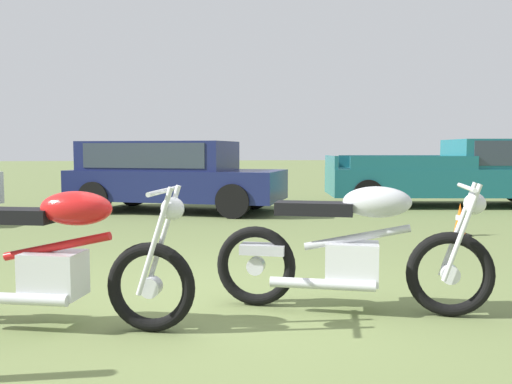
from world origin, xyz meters
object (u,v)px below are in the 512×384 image
motorcycle_silver (353,249)px  car_navy (169,171)px  traffic_cone (460,221)px  pickup_truck_teal (461,172)px  motorcycle_red (54,259)px

motorcycle_silver → car_navy: bearing=121.5°
traffic_cone → pickup_truck_teal: bearing=59.5°
car_navy → pickup_truck_teal: bearing=23.2°
car_navy → traffic_cone: 5.79m
motorcycle_silver → pickup_truck_teal: (5.14, 7.20, 0.26)m
car_navy → traffic_cone: bearing=-19.9°
pickup_truck_teal → car_navy: bearing=-170.1°
pickup_truck_teal → traffic_cone: bearing=-110.0°
motorcycle_silver → car_navy: car_navy is taller
pickup_truck_teal → traffic_cone: size_ratio=11.43×
motorcycle_red → pickup_truck_teal: pickup_truck_teal is taller
pickup_truck_teal → motorcycle_silver: bearing=-115.1°
motorcycle_silver → pickup_truck_teal: 8.85m
motorcycle_silver → car_navy: 7.39m
motorcycle_silver → traffic_cone: bearing=70.4°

